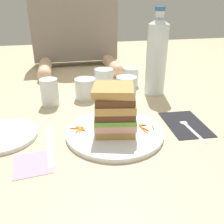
{
  "coord_description": "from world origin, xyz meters",
  "views": [
    {
      "loc": [
        -0.15,
        -0.56,
        0.34
      ],
      "look_at": [
        -0.02,
        0.03,
        0.05
      ],
      "focal_mm": 39.16,
      "sensor_mm": 36.0,
      "label": 1
    }
  ],
  "objects_px": {
    "water_bottle": "(157,57)",
    "side_plate": "(3,136)",
    "sandwich": "(114,109)",
    "empty_tumbler_0": "(85,89)",
    "fork": "(189,126)",
    "knife": "(50,145)",
    "juice_glass": "(126,91)",
    "empty_tumbler_1": "(104,78)",
    "napkin_dark": "(185,124)",
    "diner_across": "(74,18)",
    "empty_tumbler_2": "(131,77)",
    "empty_tumbler_3": "(50,92)",
    "napkin_pink": "(33,164)",
    "main_plate": "(114,132)"
  },
  "relations": [
    {
      "from": "fork",
      "to": "side_plate",
      "type": "height_order",
      "value": "side_plate"
    },
    {
      "from": "juice_glass",
      "to": "empty_tumbler_0",
      "type": "height_order",
      "value": "juice_glass"
    },
    {
      "from": "sandwich",
      "to": "empty_tumbler_0",
      "type": "xyz_separation_m",
      "value": [
        -0.04,
        0.28,
        -0.04
      ]
    },
    {
      "from": "knife",
      "to": "diner_across",
      "type": "xyz_separation_m",
      "value": [
        0.14,
        0.81,
        0.24
      ]
    },
    {
      "from": "napkin_dark",
      "to": "water_bottle",
      "type": "height_order",
      "value": "water_bottle"
    },
    {
      "from": "knife",
      "to": "napkin_dark",
      "type": "bearing_deg",
      "value": 4.56
    },
    {
      "from": "main_plate",
      "to": "empty_tumbler_2",
      "type": "relative_size",
      "value": 3.5
    },
    {
      "from": "knife",
      "to": "empty_tumbler_2",
      "type": "relative_size",
      "value": 2.68
    },
    {
      "from": "side_plate",
      "to": "empty_tumbler_0",
      "type": "bearing_deg",
      "value": 42.68
    },
    {
      "from": "sandwich",
      "to": "napkin_pink",
      "type": "bearing_deg",
      "value": -156.29
    },
    {
      "from": "sandwich",
      "to": "diner_across",
      "type": "bearing_deg",
      "value": 92.25
    },
    {
      "from": "fork",
      "to": "knife",
      "type": "xyz_separation_m",
      "value": [
        -0.39,
        -0.01,
        -0.0
      ]
    },
    {
      "from": "empty_tumbler_2",
      "to": "water_bottle",
      "type": "bearing_deg",
      "value": -60.59
    },
    {
      "from": "water_bottle",
      "to": "napkin_pink",
      "type": "height_order",
      "value": "water_bottle"
    },
    {
      "from": "fork",
      "to": "main_plate",
      "type": "bearing_deg",
      "value": 176.62
    },
    {
      "from": "knife",
      "to": "napkin_pink",
      "type": "xyz_separation_m",
      "value": [
        -0.04,
        -0.07,
        -0.0
      ]
    },
    {
      "from": "empty_tumbler_0",
      "to": "empty_tumbler_1",
      "type": "xyz_separation_m",
      "value": [
        0.09,
        0.11,
        -0.0
      ]
    },
    {
      "from": "main_plate",
      "to": "napkin_pink",
      "type": "bearing_deg",
      "value": -156.48
    },
    {
      "from": "napkin_pink",
      "to": "knife",
      "type": "bearing_deg",
      "value": 62.13
    },
    {
      "from": "knife",
      "to": "sandwich",
      "type": "bearing_deg",
      "value": 7.28
    },
    {
      "from": "side_plate",
      "to": "knife",
      "type": "bearing_deg",
      "value": -29.24
    },
    {
      "from": "empty_tumbler_3",
      "to": "empty_tumbler_1",
      "type": "bearing_deg",
      "value": 34.4
    },
    {
      "from": "napkin_dark",
      "to": "side_plate",
      "type": "xyz_separation_m",
      "value": [
        -0.51,
        0.04,
        0.0
      ]
    },
    {
      "from": "napkin_dark",
      "to": "diner_across",
      "type": "height_order",
      "value": "diner_across"
    },
    {
      "from": "empty_tumbler_0",
      "to": "water_bottle",
      "type": "bearing_deg",
      "value": -1.18
    },
    {
      "from": "fork",
      "to": "water_bottle",
      "type": "xyz_separation_m",
      "value": [
        0.0,
        0.28,
        0.14
      ]
    },
    {
      "from": "napkin_dark",
      "to": "juice_glass",
      "type": "xyz_separation_m",
      "value": [
        -0.13,
        0.19,
        0.04
      ]
    },
    {
      "from": "sandwich",
      "to": "juice_glass",
      "type": "distance_m",
      "value": 0.22
    },
    {
      "from": "knife",
      "to": "empty_tumbler_0",
      "type": "relative_size",
      "value": 2.64
    },
    {
      "from": "empty_tumbler_3",
      "to": "napkin_pink",
      "type": "relative_size",
      "value": 1.01
    },
    {
      "from": "fork",
      "to": "empty_tumbler_2",
      "type": "distance_m",
      "value": 0.4
    },
    {
      "from": "knife",
      "to": "diner_across",
      "type": "bearing_deg",
      "value": 80.17
    },
    {
      "from": "water_bottle",
      "to": "side_plate",
      "type": "xyz_separation_m",
      "value": [
        -0.51,
        -0.22,
        -0.14
      ]
    },
    {
      "from": "napkin_pink",
      "to": "diner_across",
      "type": "height_order",
      "value": "diner_across"
    },
    {
      "from": "empty_tumbler_1",
      "to": "diner_across",
      "type": "distance_m",
      "value": 0.45
    },
    {
      "from": "water_bottle",
      "to": "empty_tumbler_1",
      "type": "distance_m",
      "value": 0.23
    },
    {
      "from": "napkin_pink",
      "to": "napkin_dark",
      "type": "bearing_deg",
      "value": 13.31
    },
    {
      "from": "empty_tumbler_3",
      "to": "empty_tumbler_2",
      "type": "bearing_deg",
      "value": 22.82
    },
    {
      "from": "diner_across",
      "to": "empty_tumbler_3",
      "type": "bearing_deg",
      "value": -104.26
    },
    {
      "from": "juice_glass",
      "to": "water_bottle",
      "type": "xyz_separation_m",
      "value": [
        0.13,
        0.07,
        0.1
      ]
    },
    {
      "from": "empty_tumbler_3",
      "to": "empty_tumbler_0",
      "type": "bearing_deg",
      "value": 14.94
    },
    {
      "from": "water_bottle",
      "to": "empty_tumbler_0",
      "type": "xyz_separation_m",
      "value": [
        -0.26,
        0.01,
        -0.1
      ]
    },
    {
      "from": "napkin_pink",
      "to": "main_plate",
      "type": "bearing_deg",
      "value": 23.52
    },
    {
      "from": "knife",
      "to": "empty_tumbler_0",
      "type": "xyz_separation_m",
      "value": [
        0.13,
        0.3,
        0.04
      ]
    },
    {
      "from": "napkin_dark",
      "to": "empty_tumbler_2",
      "type": "bearing_deg",
      "value": 98.74
    },
    {
      "from": "empty_tumbler_2",
      "to": "sandwich",
      "type": "bearing_deg",
      "value": -112.65
    },
    {
      "from": "napkin_dark",
      "to": "napkin_pink",
      "type": "distance_m",
      "value": 0.43
    },
    {
      "from": "knife",
      "to": "side_plate",
      "type": "distance_m",
      "value": 0.14
    },
    {
      "from": "napkin_dark",
      "to": "water_bottle",
      "type": "distance_m",
      "value": 0.3
    },
    {
      "from": "napkin_dark",
      "to": "empty_tumbler_1",
      "type": "height_order",
      "value": "empty_tumbler_1"
    }
  ]
}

